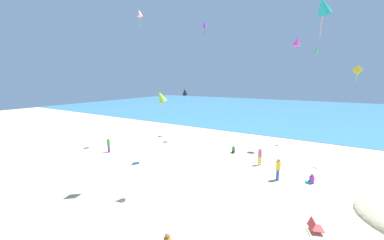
{
  "coord_description": "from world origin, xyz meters",
  "views": [
    {
      "loc": [
        8.05,
        -6.93,
        7.27
      ],
      "look_at": [
        0.0,
        6.37,
        4.45
      ],
      "focal_mm": 20.25,
      "sensor_mm": 36.0,
      "label": 1
    }
  ],
  "objects_px": {
    "kite_yellow": "(357,70)",
    "person_5": "(233,150)",
    "kite_purple": "(205,25)",
    "beach_chair_mid_beach": "(314,226)",
    "kite_pink": "(139,13)",
    "kite_green": "(316,50)",
    "kite_black": "(185,92)",
    "person_4": "(311,180)",
    "person_2": "(260,155)",
    "cooler_box": "(136,163)",
    "person_3": "(278,168)",
    "kite_lime": "(161,97)",
    "kite_magenta": "(297,41)",
    "person_1": "(109,144)",
    "kite_teal": "(323,6)"
  },
  "relations": [
    {
      "from": "kite_yellow",
      "to": "kite_black",
      "type": "height_order",
      "value": "kite_yellow"
    },
    {
      "from": "kite_yellow",
      "to": "person_5",
      "type": "bearing_deg",
      "value": -164.56
    },
    {
      "from": "kite_purple",
      "to": "cooler_box",
      "type": "bearing_deg",
      "value": -88.0
    },
    {
      "from": "kite_magenta",
      "to": "person_4",
      "type": "bearing_deg",
      "value": -72.6
    },
    {
      "from": "person_2",
      "to": "kite_green",
      "type": "relative_size",
      "value": 1.62
    },
    {
      "from": "beach_chair_mid_beach",
      "to": "person_5",
      "type": "bearing_deg",
      "value": 109.15
    },
    {
      "from": "kite_teal",
      "to": "cooler_box",
      "type": "bearing_deg",
      "value": 161.1
    },
    {
      "from": "kite_yellow",
      "to": "kite_teal",
      "type": "relative_size",
      "value": 1.09
    },
    {
      "from": "kite_pink",
      "to": "kite_green",
      "type": "height_order",
      "value": "kite_pink"
    },
    {
      "from": "person_4",
      "to": "kite_black",
      "type": "xyz_separation_m",
      "value": [
        -14.01,
        4.89,
        5.71
      ]
    },
    {
      "from": "beach_chair_mid_beach",
      "to": "person_3",
      "type": "relative_size",
      "value": 0.48
    },
    {
      "from": "kite_pink",
      "to": "person_3",
      "type": "bearing_deg",
      "value": -8.67
    },
    {
      "from": "person_3",
      "to": "kite_purple",
      "type": "distance_m",
      "value": 20.79
    },
    {
      "from": "person_1",
      "to": "person_4",
      "type": "xyz_separation_m",
      "value": [
        18.21,
        3.04,
        -0.58
      ]
    },
    {
      "from": "person_1",
      "to": "beach_chair_mid_beach",
      "type": "bearing_deg",
      "value": 85.36
    },
    {
      "from": "person_5",
      "to": "kite_teal",
      "type": "xyz_separation_m",
      "value": [
        7.13,
        -12.07,
        9.3
      ]
    },
    {
      "from": "person_5",
      "to": "kite_magenta",
      "type": "distance_m",
      "value": 12.77
    },
    {
      "from": "person_5",
      "to": "kite_black",
      "type": "height_order",
      "value": "kite_black"
    },
    {
      "from": "person_1",
      "to": "kite_magenta",
      "type": "relative_size",
      "value": 0.9
    },
    {
      "from": "kite_pink",
      "to": "kite_purple",
      "type": "distance_m",
      "value": 8.93
    },
    {
      "from": "person_2",
      "to": "person_3",
      "type": "height_order",
      "value": "person_3"
    },
    {
      "from": "kite_purple",
      "to": "person_2",
      "type": "bearing_deg",
      "value": -39.75
    },
    {
      "from": "kite_pink",
      "to": "person_1",
      "type": "bearing_deg",
      "value": -96.51
    },
    {
      "from": "person_4",
      "to": "cooler_box",
      "type": "bearing_deg",
      "value": -13.71
    },
    {
      "from": "kite_green",
      "to": "kite_pink",
      "type": "bearing_deg",
      "value": -147.76
    },
    {
      "from": "kite_pink",
      "to": "kite_yellow",
      "type": "height_order",
      "value": "kite_pink"
    },
    {
      "from": "kite_pink",
      "to": "kite_green",
      "type": "relative_size",
      "value": 1.89
    },
    {
      "from": "kite_purple",
      "to": "beach_chair_mid_beach",
      "type": "bearing_deg",
      "value": -47.07
    },
    {
      "from": "cooler_box",
      "to": "kite_yellow",
      "type": "relative_size",
      "value": 0.44
    },
    {
      "from": "cooler_box",
      "to": "kite_green",
      "type": "distance_m",
      "value": 22.95
    },
    {
      "from": "cooler_box",
      "to": "kite_pink",
      "type": "bearing_deg",
      "value": 127.09
    },
    {
      "from": "person_3",
      "to": "kite_purple",
      "type": "bearing_deg",
      "value": -68.95
    },
    {
      "from": "kite_black",
      "to": "kite_yellow",
      "type": "bearing_deg",
      "value": 4.62
    },
    {
      "from": "person_2",
      "to": "kite_pink",
      "type": "height_order",
      "value": "kite_pink"
    },
    {
      "from": "person_5",
      "to": "kite_magenta",
      "type": "height_order",
      "value": "kite_magenta"
    },
    {
      "from": "person_1",
      "to": "kite_lime",
      "type": "xyz_separation_m",
      "value": [
        9.97,
        -3.54,
        5.48
      ]
    },
    {
      "from": "kite_pink",
      "to": "kite_purple",
      "type": "xyz_separation_m",
      "value": [
        3.72,
        8.12,
        0.0
      ]
    },
    {
      "from": "person_1",
      "to": "person_5",
      "type": "distance_m",
      "value": 12.84
    },
    {
      "from": "person_2",
      "to": "kite_green",
      "type": "height_order",
      "value": "kite_green"
    },
    {
      "from": "kite_lime",
      "to": "kite_purple",
      "type": "xyz_separation_m",
      "value": [
        -5.72,
        16.33,
        8.17
      ]
    },
    {
      "from": "beach_chair_mid_beach",
      "to": "person_2",
      "type": "distance_m",
      "value": 8.49
    },
    {
      "from": "beach_chair_mid_beach",
      "to": "person_1",
      "type": "bearing_deg",
      "value": 151.59
    },
    {
      "from": "person_5",
      "to": "kite_teal",
      "type": "bearing_deg",
      "value": 18.57
    },
    {
      "from": "person_4",
      "to": "kite_magenta",
      "type": "height_order",
      "value": "kite_magenta"
    },
    {
      "from": "cooler_box",
      "to": "kite_pink",
      "type": "xyz_separation_m",
      "value": [
        -4.19,
        5.55,
        14.35
      ]
    },
    {
      "from": "cooler_box",
      "to": "person_1",
      "type": "relative_size",
      "value": 0.41
    },
    {
      "from": "person_3",
      "to": "cooler_box",
      "type": "bearing_deg",
      "value": -11.6
    },
    {
      "from": "beach_chair_mid_beach",
      "to": "kite_pink",
      "type": "bearing_deg",
      "value": 137.67
    },
    {
      "from": "kite_green",
      "to": "kite_lime",
      "type": "bearing_deg",
      "value": -111.25
    },
    {
      "from": "cooler_box",
      "to": "kite_magenta",
      "type": "bearing_deg",
      "value": 48.2
    }
  ]
}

